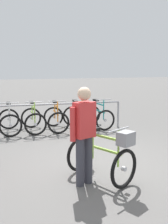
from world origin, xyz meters
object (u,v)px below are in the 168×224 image
Objects in this scene: racked_bike_orange at (56,118)px; person_with_featured_bike at (84,132)px; racked_bike_lime at (33,120)px; featured_bicycle at (104,156)px; racked_bike_teal at (98,116)px; racked_bike_yellow at (77,117)px; racked_bike_white at (10,121)px.

person_with_featured_bike is at bearing -97.95° from racked_bike_orange.
racked_bike_lime is 4.02m from featured_bicycle.
racked_bike_orange and racked_bike_teal have the same top height.
racked_bike_yellow is 4.10m from person_with_featured_bike.
racked_bike_white is 0.70m from racked_bike_lime.
racked_bike_lime is at bearing 174.82° from racked_bike_yellow.
racked_bike_yellow is (0.70, -0.06, -0.00)m from racked_bike_orange.
racked_bike_orange is 1.40m from racked_bike_teal.
racked_bike_lime is at bearing 174.82° from racked_bike_teal.
featured_bicycle is at bearing -73.20° from racked_bike_white.
person_with_featured_bike reaches higher than racked_bike_lime.
person_with_featured_bike is (-1.25, -3.87, 0.54)m from racked_bike_yellow.
featured_bicycle is (1.22, -4.05, 0.08)m from racked_bike_white.
racked_bike_lime is 0.97× the size of racked_bike_orange.
racked_bike_teal is at bearing -5.18° from racked_bike_orange.
racked_bike_lime is (0.70, -0.06, 0.00)m from racked_bike_white.
racked_bike_lime is 4.03m from person_with_featured_bike.
racked_bike_lime and racked_bike_orange have the same top height.
racked_bike_orange and racked_bike_yellow have the same top height.
racked_bike_white is 0.67× the size of person_with_featured_bike.
racked_bike_white and racked_bike_lime have the same top height.
racked_bike_yellow is 3.95m from featured_bicycle.
racked_bike_yellow is at bearing 72.15° from person_with_featured_bike.
person_with_featured_bike is (0.85, -4.06, 0.54)m from racked_bike_white.
person_with_featured_bike is at bearing -177.91° from featured_bicycle.
person_with_featured_bike is (-0.55, -3.93, 0.54)m from racked_bike_orange.
racked_bike_teal is at bearing -5.18° from racked_bike_lime.
racked_bike_lime is 1.00× the size of racked_bike_teal.
featured_bicycle is (-0.87, -3.86, 0.08)m from racked_bike_yellow.
racked_bike_orange is (0.70, -0.06, -0.00)m from racked_bike_lime.
racked_bike_orange is (1.39, -0.13, 0.00)m from racked_bike_white.
racked_bike_white is at bearing 174.82° from racked_bike_lime.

